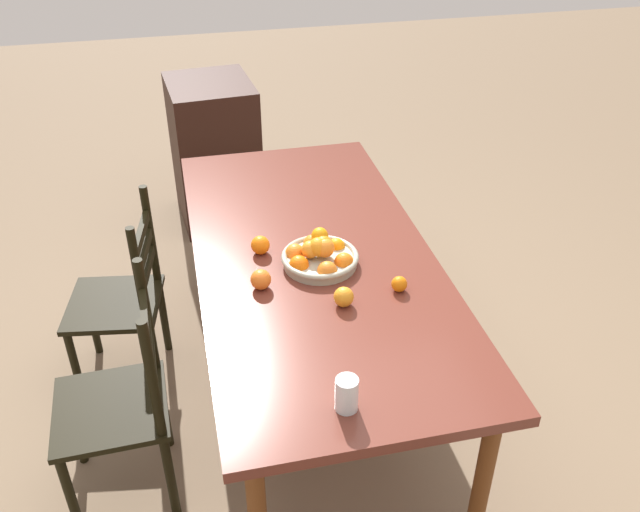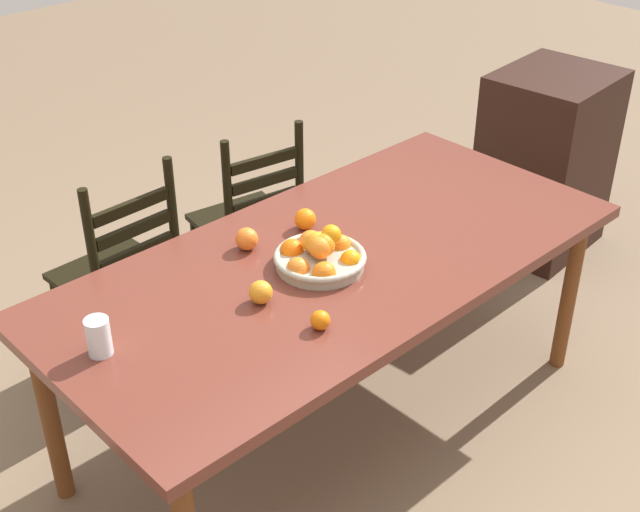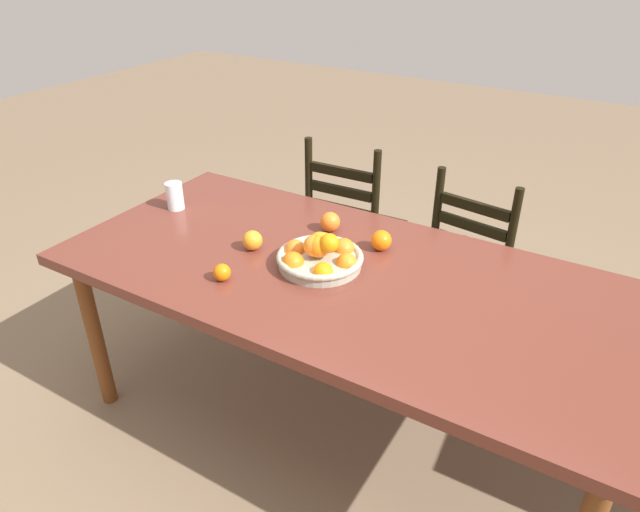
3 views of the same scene
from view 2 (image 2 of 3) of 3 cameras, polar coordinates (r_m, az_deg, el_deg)
The scene contains 11 objects.
ground_plane at distance 3.35m, azimuth 0.94°, elevation -10.96°, with size 12.00×12.00×0.00m, color #7A644C.
dining_table at distance 2.93m, azimuth 1.06°, elevation -1.07°, with size 2.04×0.96×0.75m.
chair_near_window at distance 3.41m, azimuth -13.03°, elevation -1.42°, with size 0.42×0.42×0.95m.
chair_by_cabinet at distance 3.73m, azimuth -4.59°, elevation 2.17°, with size 0.46×0.46×0.91m.
cabinet at distance 4.37m, azimuth 14.76°, elevation 6.06°, with size 0.56×0.49×0.90m, color black.
fruit_bowl at distance 2.82m, azimuth -0.05°, elevation 0.04°, with size 0.31×0.31×0.15m.
orange_loose_0 at distance 2.65m, azimuth -3.97°, elevation -2.42°, with size 0.07×0.07×0.07m, color orange.
orange_loose_1 at distance 2.92m, azimuth -4.90°, elevation 1.14°, with size 0.08×0.08×0.08m, color orange.
orange_loose_2 at distance 2.54m, azimuth 0.02°, elevation -4.29°, with size 0.06×0.06×0.06m, color orange.
orange_loose_3 at distance 3.03m, azimuth -0.99°, elevation 2.46°, with size 0.08×0.08×0.08m, color orange.
drinking_glass at distance 2.51m, azimuth -14.52°, elevation -5.22°, with size 0.07×0.07×0.12m, color silver.
Camera 2 is at (-1.73, -1.75, 2.27)m, focal length 48.10 mm.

